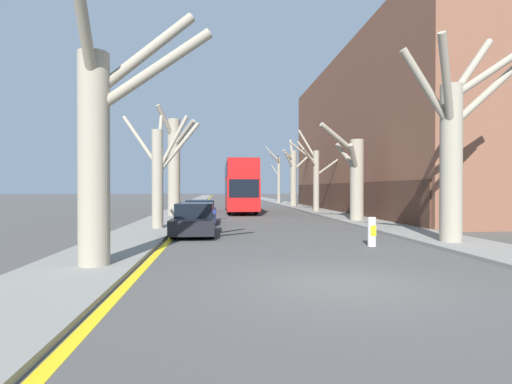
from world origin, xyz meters
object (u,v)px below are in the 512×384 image
Objects in this scene: street_tree_right_3 at (294,175)px; traffic_bollard at (372,232)px; street_tree_left_1 at (159,171)px; parked_car_0 at (195,220)px; street_tree_right_1 at (355,176)px; street_tree_right_4 at (278,177)px; double_decker_bus at (240,184)px; street_tree_left_0 at (101,143)px; street_tree_right_2 at (315,174)px; street_tree_right_0 at (455,143)px; parked_car_1 at (200,212)px; street_tree_left_2 at (174,164)px.

street_tree_right_3 is 31.03m from traffic_bollard.
street_tree_left_1 is 3.65m from parked_car_0.
street_tree_right_4 is (-0.20, 30.46, 0.77)m from street_tree_right_1.
double_decker_bus reaches higher than parked_car_0.
street_tree_right_4 is 7.65× the size of traffic_bollard.
street_tree_right_2 reaches higher than street_tree_left_0.
street_tree_right_1 is 0.77× the size of street_tree_right_3.
street_tree_left_0 is 8.19m from parked_car_0.
street_tree_right_4 reaches higher than street_tree_right_0.
street_tree_right_1 is at bearing -89.63° from street_tree_right_4.
street_tree_left_1 is at bearing -115.04° from street_tree_right_3.
street_tree_right_4 is 40.67m from traffic_bollard.
street_tree_right_2 reaches higher than parked_car_1.
street_tree_left_2 reaches higher than street_tree_left_1.
street_tree_right_1 is at bearing 18.09° from street_tree_left_1.
street_tree_right_0 is 1.30× the size of street_tree_right_1.
street_tree_right_2 is (0.03, 10.21, 0.47)m from street_tree_right_1.
street_tree_right_2 is 14.26m from parked_car_1.
street_tree_right_4 reaches higher than street_tree_left_0.
parked_car_1 is (2.12, -5.47, -3.19)m from street_tree_left_2.
street_tree_right_3 is at bearing 71.50° from street_tree_left_0.
traffic_bollard is (-2.92, -20.21, -2.77)m from street_tree_right_2.
street_tree_left_2 reaches higher than parked_car_0.
street_tree_right_2 is at bearing -90.35° from street_tree_right_3.
street_tree_left_0 reaches higher than parked_car_1.
street_tree_left_2 is 1.32× the size of street_tree_right_1.
street_tree_right_1 is at bearing 31.72° from parked_car_0.
street_tree_left_0 is 1.15× the size of street_tree_left_1.
street_tree_left_1 reaches higher than traffic_bollard.
street_tree_right_1 is 10.22m from street_tree_right_2.
street_tree_left_2 is 12.58m from street_tree_right_2.
street_tree_right_0 is at bearing -89.68° from street_tree_right_3.
double_decker_bus is (-6.29, -19.37, -1.13)m from street_tree_right_4.
street_tree_left_1 is 1.50× the size of parked_car_1.
street_tree_right_1 is (-0.26, 9.94, -0.91)m from street_tree_right_0.
street_tree_right_3 reaches higher than parked_car_0.
street_tree_left_1 reaches higher than street_tree_right_1.
street_tree_right_3 is at bearing 52.92° from street_tree_left_2.
parked_car_0 is (1.89, -2.13, -2.29)m from street_tree_left_1.
double_decker_bus is (5.05, 5.76, -1.39)m from street_tree_left_2.
street_tree_right_1 reaches higher than double_decker_bus.
street_tree_left_2 reaches higher than parked_car_1.
double_decker_bus reaches higher than parked_car_1.
street_tree_right_4 is at bearing 73.23° from parked_car_1.
double_decker_bus is 17.26m from parked_car_0.
street_tree_right_4 reaches higher than street_tree_left_1.
double_decker_bus is (-6.59, -9.64, -1.12)m from street_tree_right_3.
parked_car_1 is at bearing -179.12° from street_tree_right_1.
street_tree_left_2 is at bearing -131.25° from double_decker_bus.
street_tree_right_2 is at bearing 89.83° from street_tree_right_1.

